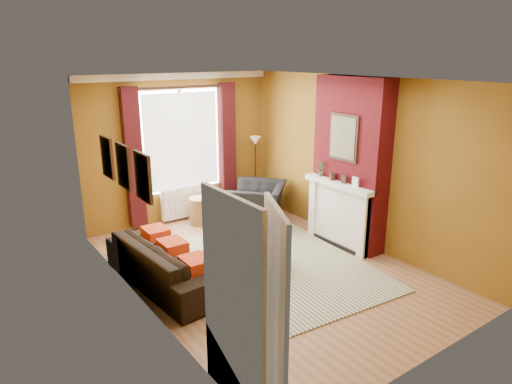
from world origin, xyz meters
TOP-DOWN VIEW (x-y plane):
  - ground at (0.00, 0.00)m, footprint 5.50×5.50m
  - room_walls at (0.63, 0.28)m, footprint 3.82×5.54m
  - striped_rug at (0.19, -0.02)m, footprint 2.68×3.52m
  - sofa at (-1.42, 0.42)m, footprint 1.04×2.26m
  - armchair at (1.07, 1.72)m, footprint 1.51×1.50m
  - coffee_table at (0.01, 0.39)m, footprint 0.63×1.23m
  - wicker_stool at (0.11, 2.27)m, footprint 0.44×0.44m
  - floor_lamp at (1.50, 2.40)m, footprint 0.28×0.28m
  - book_a at (-0.12, 0.02)m, footprint 0.24×0.29m
  - book_b at (-0.04, 0.66)m, footprint 0.29×0.32m
  - mug at (0.07, 0.25)m, footprint 0.12×0.12m
  - tv_remote at (-0.08, 0.40)m, footprint 0.08×0.17m

SIDE VIEW (x-z plane):
  - ground at x=0.00m, z-range 0.00..0.00m
  - striped_rug at x=0.19m, z-range 0.00..0.02m
  - wicker_stool at x=0.11m, z-range 0.00..0.51m
  - sofa at x=-1.42m, z-range 0.00..0.64m
  - coffee_table at x=0.01m, z-range 0.16..0.57m
  - armchair at x=1.07m, z-range 0.00..0.74m
  - book_b at x=-0.04m, z-range 0.41..0.43m
  - tv_remote at x=-0.08m, z-range 0.41..0.43m
  - book_a at x=-0.12m, z-range 0.41..0.43m
  - mug at x=0.07m, z-range 0.41..0.50m
  - floor_lamp at x=1.50m, z-range 0.44..1.96m
  - room_walls at x=0.63m, z-range -0.04..2.80m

